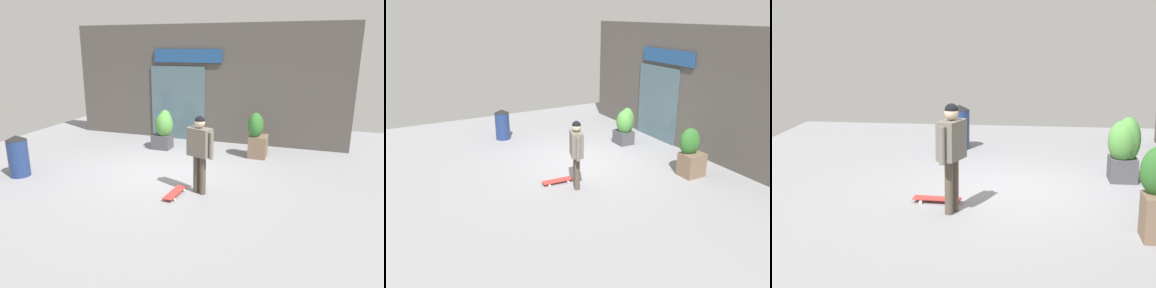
# 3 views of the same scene
# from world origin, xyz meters

# --- Properties ---
(ground_plane) EXTENTS (12.00, 12.00, 0.00)m
(ground_plane) POSITION_xyz_m (0.00, 0.00, 0.00)
(ground_plane) COLOR gray
(building_facade) EXTENTS (8.68, 0.31, 3.58)m
(building_facade) POSITION_xyz_m (-0.03, 3.18, 1.77)
(building_facade) COLOR #4C4742
(building_facade) RESTS_ON ground_plane
(skateboarder) EXTENTS (0.62, 0.41, 1.62)m
(skateboarder) POSITION_xyz_m (1.19, -0.94, 0.99)
(skateboarder) COLOR #4C4238
(skateboarder) RESTS_ON ground_plane
(skateboard) EXTENTS (0.28, 0.75, 0.08)m
(skateboard) POSITION_xyz_m (0.76, -1.23, 0.06)
(skateboard) COLOR red
(skateboard) RESTS_ON ground_plane
(planter_box_left) EXTENTS (0.62, 0.56, 1.15)m
(planter_box_left) POSITION_xyz_m (-0.79, 1.82, 0.62)
(planter_box_left) COLOR #47474C
(planter_box_left) RESTS_ON ground_plane
(planter_box_right) EXTENTS (0.52, 0.60, 1.22)m
(planter_box_right) POSITION_xyz_m (1.89, 1.90, 0.65)
(planter_box_right) COLOR brown
(planter_box_right) RESTS_ON ground_plane
(trash_bin) EXTENTS (0.46, 0.46, 0.97)m
(trash_bin) POSITION_xyz_m (-3.07, -1.36, 0.49)
(trash_bin) COLOR navy
(trash_bin) RESTS_ON ground_plane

